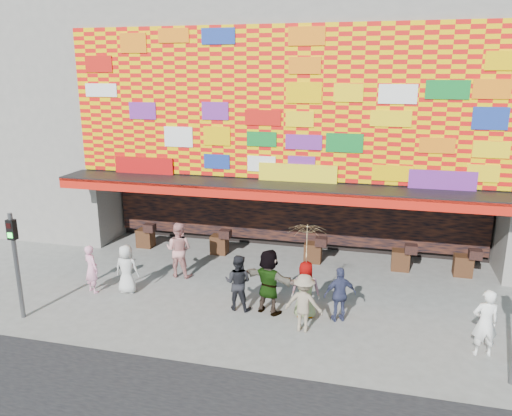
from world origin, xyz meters
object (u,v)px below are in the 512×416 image
at_px(ped_h, 485,323).
at_px(ped_g, 306,290).
at_px(signal_left, 15,254).
at_px(ped_f, 269,282).
at_px(ped_i, 179,250).
at_px(parasol, 307,242).
at_px(ped_a, 127,269).
at_px(ped_b, 91,269).
at_px(ped_e, 340,294).
at_px(ped_c, 238,282).
at_px(ped_d, 304,303).

bearing_deg(ped_h, ped_g, -22.36).
xyz_separation_m(signal_left, ped_f, (6.53, 1.95, -0.92)).
bearing_deg(ped_i, parasol, 160.66).
bearing_deg(ped_a, ped_b, 11.09).
height_order(ped_e, ped_g, ped_g).
bearing_deg(parasol, ped_c, -179.75).
distance_m(ped_i, parasol, 4.99).
bearing_deg(ped_b, ped_d, -159.45).
relative_size(ped_c, parasol, 0.85).
distance_m(ped_d, ped_i, 5.23).
xyz_separation_m(signal_left, ped_a, (2.03, 2.19, -1.10)).
relative_size(ped_g, parasol, 0.84).
distance_m(ped_e, ped_f, 1.97).
relative_size(ped_e, parasol, 0.80).
xyz_separation_m(signal_left, ped_e, (8.49, 1.96, -1.09)).
bearing_deg(ped_f, ped_g, -160.17).
height_order(ped_b, ped_f, ped_f).
height_order(ped_a, ped_h, ped_h).
bearing_deg(ped_i, signal_left, 53.41).
xyz_separation_m(signal_left, ped_b, (0.97, 1.95, -1.10)).
relative_size(signal_left, ped_f, 1.60).
bearing_deg(signal_left, ped_g, 14.57).
xyz_separation_m(signal_left, ped_c, (5.63, 1.96, -1.05)).
relative_size(ped_c, ped_g, 1.01).
xyz_separation_m(ped_c, ped_d, (2.00, -0.77, -0.03)).
bearing_deg(ped_c, ped_d, 162.72).
distance_m(ped_f, parasol, 1.62).
height_order(ped_f, parasol, parasol).
height_order(ped_d, ped_i, ped_i).
bearing_deg(ped_e, ped_i, -42.07).
xyz_separation_m(ped_b, parasol, (6.59, 0.01, 1.43)).
relative_size(ped_a, ped_b, 1.01).
height_order(ped_c, ped_i, ped_i).
height_order(ped_g, ped_i, ped_i).
bearing_deg(ped_b, signal_left, 90.66).
bearing_deg(signal_left, ped_f, 16.65).
relative_size(ped_g, ped_h, 0.96).
relative_size(ped_d, ped_i, 0.85).
height_order(ped_d, parasol, parasol).
distance_m(ped_c, ped_h, 6.40).
xyz_separation_m(ped_d, ped_e, (0.86, 0.77, -0.01)).
distance_m(ped_b, ped_i, 2.79).
relative_size(ped_d, parasol, 0.82).
bearing_deg(ped_a, ped_e, 176.23).
bearing_deg(ped_a, parasol, 175.95).
distance_m(ped_d, ped_e, 1.16).
relative_size(signal_left, ped_e, 1.95).
distance_m(ped_g, parasol, 1.38).
xyz_separation_m(ped_c, parasol, (1.93, 0.01, 1.37)).
relative_size(signal_left, ped_a, 1.97).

